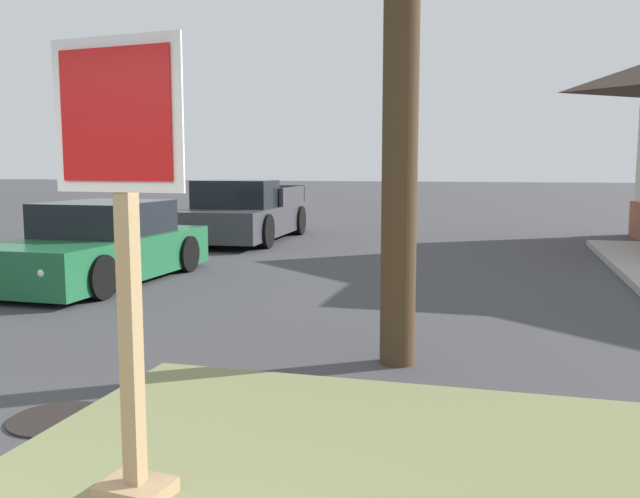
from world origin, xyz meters
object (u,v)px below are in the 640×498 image
Objects in this scene: manhole_cover at (59,419)px; pickup_truck_charcoal at (245,215)px; stop_sign at (127,279)px; parked_sedan_green at (101,247)px.

pickup_truck_charcoal is at bearing 105.01° from manhole_cover.
stop_sign is 0.56× the size of parked_sedan_green.
pickup_truck_charcoal is at bearing 108.93° from stop_sign.
stop_sign reaches higher than parked_sedan_green.
parked_sedan_green is (-3.07, 5.30, 0.53)m from manhole_cover.
manhole_cover is at bearing -74.99° from pickup_truck_charcoal.
parked_sedan_green is at bearing -90.02° from pickup_truck_charcoal.
manhole_cover is (-1.21, 1.03, -1.23)m from stop_sign.
parked_sedan_green is 0.80× the size of pickup_truck_charcoal.
manhole_cover is 0.13× the size of pickup_truck_charcoal.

